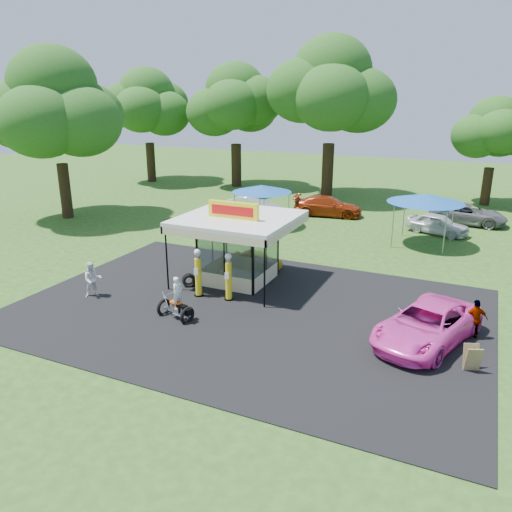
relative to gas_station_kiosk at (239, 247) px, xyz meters
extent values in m
plane|color=#274D18|center=(2.00, -4.99, -1.78)|extent=(120.00, 120.00, 0.00)
cube|color=black|center=(2.00, -2.99, -1.76)|extent=(20.00, 14.00, 0.04)
cube|color=white|center=(0.00, 0.01, -1.75)|extent=(3.00, 3.00, 0.06)
cube|color=white|center=(0.00, 0.01, 1.51)|extent=(5.40, 5.40, 0.18)
cube|color=yellow|center=(0.00, -0.49, 2.00)|extent=(2.60, 0.25, 0.80)
cube|color=red|center=(0.00, -0.62, 2.00)|extent=(2.21, 0.02, 0.45)
cylinder|color=black|center=(-2.55, -2.54, -0.18)|extent=(0.08, 0.08, 3.20)
cylinder|color=black|center=(2.55, -2.54, -0.18)|extent=(0.08, 0.08, 3.20)
cylinder|color=black|center=(-0.78, -2.62, -1.73)|extent=(0.44, 0.44, 0.10)
cylinder|color=yellow|center=(-0.78, -2.62, -0.79)|extent=(0.30, 0.30, 1.78)
cylinder|color=silver|center=(-0.78, -2.62, 0.20)|extent=(0.20, 0.20, 0.20)
sphere|color=white|center=(-0.78, -2.62, 0.39)|extent=(0.32, 0.32, 0.32)
cube|color=white|center=(-0.78, -2.80, -0.50)|extent=(0.22, 0.02, 0.30)
cylinder|color=black|center=(0.72, -2.44, -1.73)|extent=(0.43, 0.43, 0.10)
cylinder|color=yellow|center=(0.72, -2.44, -0.81)|extent=(0.29, 0.29, 1.75)
cylinder|color=silver|center=(0.72, -2.44, 0.16)|extent=(0.19, 0.19, 0.19)
sphere|color=white|center=(0.72, -2.44, 0.35)|extent=(0.31, 0.31, 0.31)
cube|color=white|center=(0.72, -2.62, -0.52)|extent=(0.21, 0.02, 0.29)
torus|color=black|center=(-1.11, -4.97, -1.47)|extent=(0.31, 0.80, 0.78)
torus|color=black|center=(0.25, -5.26, -1.47)|extent=(0.31, 0.80, 0.78)
cube|color=silver|center=(-0.38, -5.13, -1.32)|extent=(0.55, 0.36, 0.28)
ellipsoid|color=#E65010|center=(-0.38, -5.13, -1.06)|extent=(0.60, 0.33, 0.28)
cube|color=black|center=(-0.06, -5.19, -1.11)|extent=(0.55, 0.34, 0.09)
cube|color=black|center=(0.28, -5.27, -1.27)|extent=(0.38, 0.38, 0.26)
cylinder|color=silver|center=(-0.97, -5.00, -1.13)|extent=(0.41, 0.14, 0.83)
cylinder|color=silver|center=(-0.84, -5.03, -0.81)|extent=(0.16, 0.56, 0.05)
sphere|color=silver|center=(-0.99, -5.00, -0.99)|extent=(0.15, 0.15, 0.15)
imported|color=white|center=(-0.25, -5.15, -0.57)|extent=(0.43, 0.57, 1.40)
torus|color=black|center=(-1.80, -1.85, -1.45)|extent=(0.73, 0.58, 0.69)
torus|color=black|center=(-1.92, -1.71, -1.45)|extent=(0.74, 0.64, 0.69)
cube|color=#593819|center=(11.15, -4.52, -1.31)|extent=(0.58, 0.41, 0.94)
cube|color=#593819|center=(11.15, -4.29, -1.31)|extent=(0.58, 0.41, 0.94)
imported|color=yellow|center=(0.00, 2.21, -1.30)|extent=(2.82, 1.13, 0.96)
imported|color=#FF45C2|center=(9.46, -2.90, -1.03)|extent=(4.11, 5.92, 1.50)
imported|color=white|center=(-5.24, -4.72, -0.93)|extent=(1.03, 1.05, 1.71)
imported|color=gray|center=(11.11, -1.78, -0.98)|extent=(1.02, 0.74, 1.61)
imported|color=white|center=(-5.45, 13.43, -1.05)|extent=(4.67, 2.35, 1.47)
imported|color=#91290B|center=(-0.13, 15.62, -1.02)|extent=(5.52, 2.91, 1.53)
imported|color=silver|center=(8.20, 13.65, -1.09)|extent=(4.39, 2.86, 1.39)
imported|color=slate|center=(9.89, 17.41, -1.04)|extent=(5.44, 2.71, 1.48)
cylinder|color=gray|center=(-4.87, 11.97, -0.60)|extent=(0.06, 0.06, 2.36)
cylinder|color=gray|center=(-2.12, 11.97, -0.60)|extent=(0.06, 0.06, 2.36)
cylinder|color=gray|center=(-4.87, 9.23, -0.60)|extent=(0.06, 0.06, 2.36)
cylinder|color=gray|center=(-2.12, 9.23, -0.60)|extent=(0.06, 0.06, 2.36)
cube|color=#184E9F|center=(-3.49, 10.60, 0.63)|extent=(2.95, 2.95, 0.12)
cone|color=#184E9F|center=(-3.49, 10.60, 0.94)|extent=(4.24, 4.24, 0.49)
cylinder|color=gray|center=(6.05, 12.07, -0.49)|extent=(0.06, 0.06, 2.58)
cylinder|color=gray|center=(9.08, 12.07, -0.49)|extent=(0.06, 0.06, 2.58)
cylinder|color=gray|center=(6.05, 9.04, -0.49)|extent=(0.06, 0.06, 2.58)
cylinder|color=gray|center=(9.08, 9.04, -0.49)|extent=(0.06, 0.06, 2.58)
cube|color=#184E9F|center=(7.56, 10.56, 0.87)|extent=(3.23, 3.23, 0.13)
cone|color=#184E9F|center=(7.56, 10.56, 1.20)|extent=(4.65, 4.65, 0.54)
cylinder|color=black|center=(-22.22, 23.12, 0.27)|extent=(0.92, 0.92, 4.10)
ellipsoid|color=#1E4F16|center=(-22.22, 23.12, 5.54)|extent=(9.68, 9.68, 8.30)
cylinder|color=black|center=(-12.50, 24.29, 0.35)|extent=(1.01, 1.01, 4.27)
ellipsoid|color=#1E4F16|center=(-12.50, 24.29, 5.78)|extent=(9.90, 9.90, 8.49)
cylinder|color=black|center=(-2.43, 22.82, 0.63)|extent=(1.03, 1.03, 4.83)
ellipsoid|color=#1E4F16|center=(-2.43, 22.82, 6.91)|extent=(11.59, 11.59, 9.93)
cylinder|color=black|center=(10.89, 25.22, -0.21)|extent=(0.79, 0.79, 3.15)
ellipsoid|color=#1E4F16|center=(10.89, 25.22, 3.82)|extent=(7.35, 7.35, 6.30)
cylinder|color=black|center=(-18.11, 6.71, 0.27)|extent=(0.82, 0.82, 4.11)
ellipsoid|color=#1E4F16|center=(-18.11, 6.71, 5.85)|extent=(10.55, 10.55, 9.05)
camera|label=1|loc=(10.78, -21.20, 7.31)|focal=35.00mm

